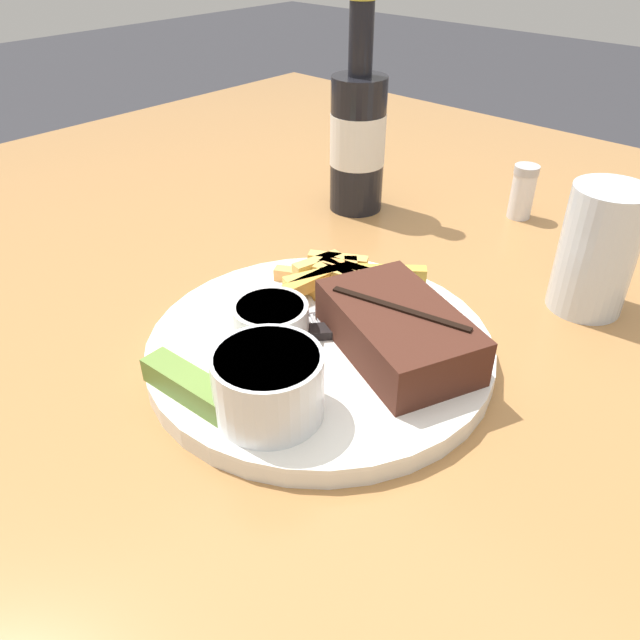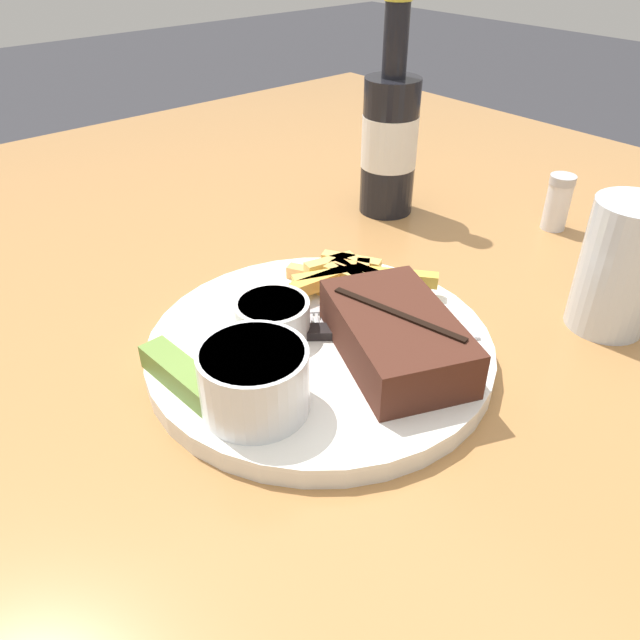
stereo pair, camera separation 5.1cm
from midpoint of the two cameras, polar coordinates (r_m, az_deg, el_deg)
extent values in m
cube|color=#A87542|center=(0.54, -2.69, -5.15)|extent=(1.50, 1.46, 0.04)
cylinder|color=#A87542|center=(1.57, -2.95, 6.28)|extent=(0.06, 0.06, 0.74)
cylinder|color=white|center=(0.53, -2.77, -2.88)|extent=(0.29, 0.29, 0.01)
cylinder|color=white|center=(0.52, -2.79, -2.09)|extent=(0.29, 0.29, 0.00)
cube|color=#472319|center=(0.50, 4.23, -1.05)|extent=(0.16, 0.13, 0.04)
cube|color=black|center=(0.49, 4.33, 0.96)|extent=(0.12, 0.03, 0.00)
cube|color=gold|center=(0.57, 0.19, 2.54)|extent=(0.07, 0.04, 0.01)
cube|color=#EF9F54|center=(0.58, -0.55, 4.15)|extent=(0.05, 0.02, 0.01)
cube|color=#F0A942|center=(0.57, -3.50, 3.32)|extent=(0.02, 0.06, 0.01)
cube|color=#D9AB53|center=(0.58, -1.04, 4.05)|extent=(0.05, 0.02, 0.01)
cube|color=#E5A956|center=(0.57, 0.40, 3.79)|extent=(0.05, 0.06, 0.01)
cube|color=gold|center=(0.58, 3.24, 4.27)|extent=(0.07, 0.06, 0.01)
cube|color=#D8B058|center=(0.60, -2.71, 5.04)|extent=(0.02, 0.05, 0.01)
cube|color=tan|center=(0.56, -0.89, 1.44)|extent=(0.05, 0.05, 0.01)
cube|color=#E69F57|center=(0.60, -2.78, 3.79)|extent=(0.08, 0.05, 0.01)
cube|color=gold|center=(0.57, -2.16, 2.21)|extent=(0.07, 0.02, 0.01)
cube|color=#F0A24C|center=(0.59, -0.18, 4.59)|extent=(0.05, 0.02, 0.01)
cube|color=gold|center=(0.59, -0.97, 3.73)|extent=(0.08, 0.02, 0.01)
cube|color=#DDB751|center=(0.57, -2.70, 3.83)|extent=(0.04, 0.07, 0.01)
cube|color=#E3B258|center=(0.60, -0.78, 5.35)|extent=(0.06, 0.04, 0.01)
cube|color=gold|center=(0.58, -0.79, 2.81)|extent=(0.05, 0.03, 0.01)
cylinder|color=white|center=(0.44, -8.07, -6.02)|extent=(0.08, 0.08, 0.05)
cylinder|color=beige|center=(0.43, -8.28, -4.07)|extent=(0.07, 0.07, 0.01)
cylinder|color=silver|center=(0.52, -7.33, -0.19)|extent=(0.06, 0.06, 0.03)
cylinder|color=#B22319|center=(0.51, -7.42, 0.93)|extent=(0.06, 0.06, 0.01)
cube|color=olive|center=(0.47, -14.95, -5.91)|extent=(0.08, 0.03, 0.02)
cube|color=#B7B7BC|center=(0.59, -4.30, 3.06)|extent=(0.09, 0.07, 0.00)
cube|color=#B7B7BC|center=(0.53, -3.64, -0.66)|extent=(0.03, 0.02, 0.00)
cube|color=#B7B7BC|center=(0.54, -3.16, -0.60)|extent=(0.03, 0.02, 0.00)
cube|color=#B7B7BC|center=(0.54, -2.69, -0.55)|extent=(0.03, 0.02, 0.00)
cube|color=#B7B7BC|center=(0.54, 5.58, -0.69)|extent=(0.08, 0.10, 0.00)
cube|color=black|center=(0.52, -3.24, -1.12)|extent=(0.05, 0.05, 0.01)
cylinder|color=black|center=(0.77, 1.49, 15.62)|extent=(0.07, 0.07, 0.16)
cylinder|color=silver|center=(0.77, 1.50, 16.19)|extent=(0.07, 0.07, 0.06)
cylinder|color=black|center=(0.74, 1.64, 24.28)|extent=(0.03, 0.03, 0.08)
cylinder|color=silver|center=(0.61, 21.89, 5.87)|extent=(0.07, 0.07, 0.12)
cylinder|color=white|center=(0.79, 16.23, 10.82)|extent=(0.03, 0.03, 0.05)
cylinder|color=#B7B7BC|center=(0.78, 16.61, 12.99)|extent=(0.03, 0.03, 0.01)
camera|label=1|loc=(0.03, -92.86, -1.94)|focal=35.00mm
camera|label=2|loc=(0.03, 87.14, 1.94)|focal=35.00mm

